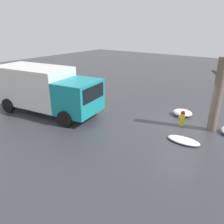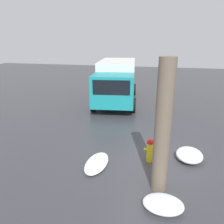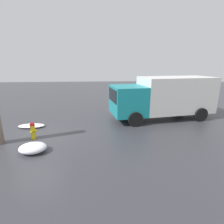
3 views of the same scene
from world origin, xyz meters
name	(u,v)px [view 1 (image 1 of 3)]	position (x,y,z in m)	size (l,w,h in m)	color
ground_plane	(181,125)	(0.00, 0.00, 0.00)	(60.00, 60.00, 0.00)	#38383D
fire_hydrant	(182,118)	(0.00, 0.00, 0.46)	(0.34, 0.43, 0.88)	yellow
tree_trunk	(217,95)	(-1.46, -0.38, 1.92)	(0.69, 0.45, 3.82)	#6B5B4C
delivery_truck	(45,88)	(7.79, 2.98, 1.54)	(7.15, 3.46, 2.82)	teal
snow_pile_by_hydrant	(182,113)	(0.45, -1.41, 0.20)	(1.15, 0.95, 0.39)	white
snow_pile_by_tree	(184,140)	(-0.72, 1.77, 0.09)	(1.54, 0.74, 0.18)	white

